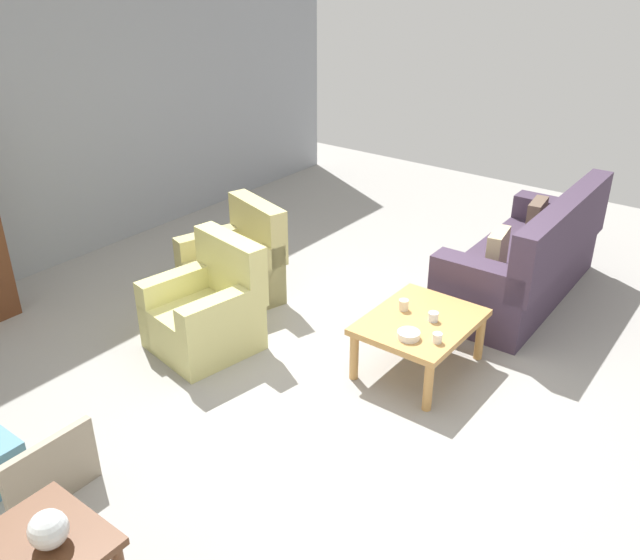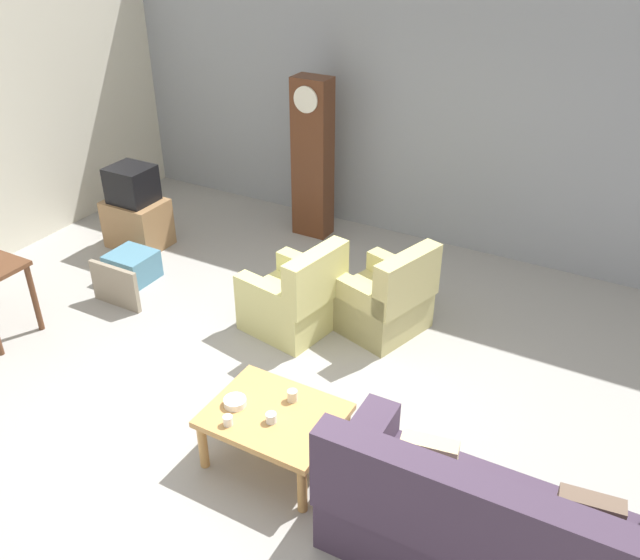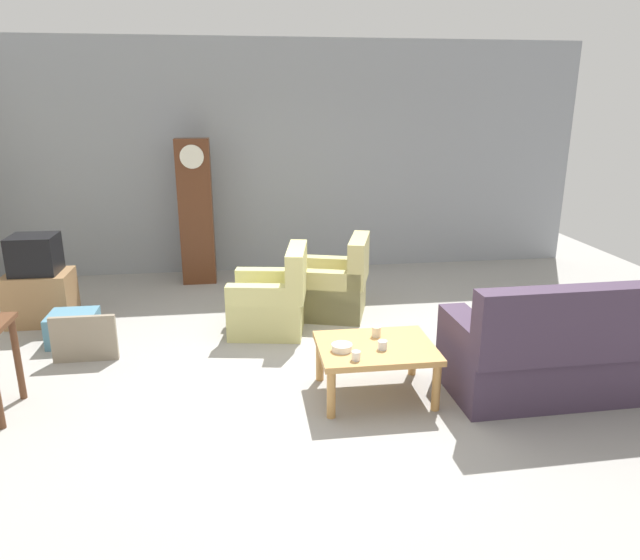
% 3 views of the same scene
% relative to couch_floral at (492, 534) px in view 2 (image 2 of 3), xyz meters
% --- Properties ---
extents(ground_plane, '(10.40, 10.40, 0.00)m').
position_rel_couch_floral_xyz_m(ground_plane, '(-2.02, 0.64, -0.35)').
color(ground_plane, '#999691').
extents(garage_door_wall, '(8.40, 0.16, 3.20)m').
position_rel_couch_floral_xyz_m(garage_door_wall, '(-2.02, 4.24, 1.25)').
color(garage_door_wall, gray).
rests_on(garage_door_wall, ground_plane).
extents(couch_floral, '(2.12, 0.92, 1.04)m').
position_rel_couch_floral_xyz_m(couch_floral, '(0.00, 0.00, 0.00)').
color(couch_floral, '#423347').
rests_on(couch_floral, ground_plane).
extents(armchair_olive_near, '(0.91, 0.88, 0.92)m').
position_rel_couch_floral_xyz_m(armchair_olive_near, '(-2.45, 1.75, -0.05)').
color(armchair_olive_near, '#CCC67A').
rests_on(armchair_olive_near, ground_plane).
extents(armchair_olive_far, '(0.98, 0.96, 0.92)m').
position_rel_couch_floral_xyz_m(armchair_olive_far, '(-1.70, 2.15, -0.05)').
color(armchair_olive_far, tan).
rests_on(armchair_olive_far, ground_plane).
extents(coffee_table_wood, '(0.96, 0.76, 0.45)m').
position_rel_couch_floral_xyz_m(coffee_table_wood, '(-1.68, 0.18, 0.03)').
color(coffee_table_wood, tan).
rests_on(coffee_table_wood, ground_plane).
extents(grandfather_clock, '(0.44, 0.30, 1.92)m').
position_rel_couch_floral_xyz_m(grandfather_clock, '(-3.33, 3.65, 0.62)').
color(grandfather_clock, '#562D19').
rests_on(grandfather_clock, ground_plane).
extents(tv_stand_cabinet, '(0.68, 0.52, 0.57)m').
position_rel_couch_floral_xyz_m(tv_stand_cabinet, '(-4.99, 2.34, -0.07)').
color(tv_stand_cabinet, '#997047').
rests_on(tv_stand_cabinet, ground_plane).
extents(tv_crt, '(0.48, 0.44, 0.42)m').
position_rel_couch_floral_xyz_m(tv_crt, '(-4.99, 2.34, 0.43)').
color(tv_crt, black).
rests_on(tv_crt, tv_stand_cabinet).
extents(framed_picture_leaning, '(0.60, 0.05, 0.45)m').
position_rel_couch_floral_xyz_m(framed_picture_leaning, '(-4.26, 1.20, -0.12)').
color(framed_picture_leaning, gray).
rests_on(framed_picture_leaning, ground_plane).
extents(storage_box_blue, '(0.47, 0.44, 0.31)m').
position_rel_couch_floral_xyz_m(storage_box_blue, '(-4.49, 1.69, -0.20)').
color(storage_box_blue, teal).
rests_on(storage_box_blue, ground_plane).
extents(cup_white_porcelain, '(0.07, 0.07, 0.07)m').
position_rel_couch_floral_xyz_m(cup_white_porcelain, '(-1.90, -0.08, 0.13)').
color(cup_white_porcelain, white).
rests_on(cup_white_porcelain, coffee_table_wood).
extents(cup_blue_rimmed, '(0.08, 0.08, 0.07)m').
position_rel_couch_floral_xyz_m(cup_blue_rimmed, '(-1.65, 0.09, 0.13)').
color(cup_blue_rimmed, silver).
rests_on(cup_blue_rimmed, coffee_table_wood).
extents(cup_cream_tall, '(0.08, 0.08, 0.09)m').
position_rel_couch_floral_xyz_m(cup_cream_tall, '(-1.64, 0.36, 0.14)').
color(cup_cream_tall, beige).
rests_on(cup_cream_tall, coffee_table_wood).
extents(bowl_white_stacked, '(0.17, 0.17, 0.05)m').
position_rel_couch_floral_xyz_m(bowl_white_stacked, '(-1.98, 0.11, 0.12)').
color(bowl_white_stacked, white).
rests_on(bowl_white_stacked, coffee_table_wood).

